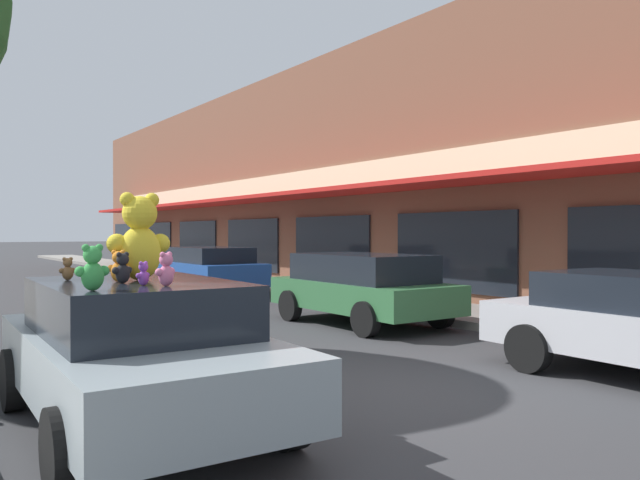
% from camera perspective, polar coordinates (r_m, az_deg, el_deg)
% --- Properties ---
extents(ground_plane, '(260.00, 260.00, 0.00)m').
position_cam_1_polar(ground_plane, '(7.64, 6.43, -13.55)').
color(ground_plane, '#333335').
extents(sidewalk_far, '(2.45, 90.00, 0.16)m').
position_cam_1_polar(sidewalk_far, '(11.92, 27.03, -8.06)').
color(sidewalk_far, gray).
rests_on(sidewalk_far, ground_plane).
extents(storefront_row, '(14.08, 41.86, 7.65)m').
position_cam_1_polar(storefront_row, '(25.89, 8.70, 4.99)').
color(storefront_row, brown).
rests_on(storefront_row, ground_plane).
extents(plush_art_car, '(2.14, 4.24, 1.41)m').
position_cam_1_polar(plush_art_car, '(6.32, -16.42, -9.57)').
color(plush_art_car, '#8C999E').
rests_on(plush_art_car, ground_plane).
extents(teddy_bear_giant, '(0.63, 0.39, 0.86)m').
position_cam_1_polar(teddy_bear_giant, '(6.34, -16.16, 0.18)').
color(teddy_bear_giant, yellow).
rests_on(teddy_bear_giant, plush_art_car).
extents(teddy_bear_brown, '(0.17, 0.11, 0.23)m').
position_cam_1_polar(teddy_bear_brown, '(6.57, -22.08, -2.48)').
color(teddy_bear_brown, olive).
rests_on(teddy_bear_brown, plush_art_car).
extents(teddy_bear_pink, '(0.23, 0.17, 0.30)m').
position_cam_1_polar(teddy_bear_pink, '(5.57, -13.91, -2.64)').
color(teddy_bear_pink, pink).
rests_on(teddy_bear_pink, plush_art_car).
extents(teddy_bear_black, '(0.22, 0.16, 0.29)m').
position_cam_1_polar(teddy_bear_black, '(5.98, -17.60, -2.48)').
color(teddy_bear_black, black).
rests_on(teddy_bear_black, plush_art_car).
extents(teddy_bear_orange, '(0.21, 0.20, 0.30)m').
position_cam_1_polar(teddy_bear_orange, '(6.19, -17.94, -2.31)').
color(teddy_bear_orange, orange).
rests_on(teddy_bear_orange, plush_art_car).
extents(teddy_bear_purple, '(0.16, 0.13, 0.21)m').
position_cam_1_polar(teddy_bear_purple, '(5.69, -15.85, -2.99)').
color(teddy_bear_purple, purple).
rests_on(teddy_bear_purple, plush_art_car).
extents(teddy_bear_green, '(0.27, 0.17, 0.38)m').
position_cam_1_polar(teddy_bear_green, '(5.30, -20.08, -2.44)').
color(teddy_bear_green, green).
rests_on(teddy_bear_green, plush_art_car).
extents(parked_car_far_center, '(2.07, 4.11, 1.44)m').
position_cam_1_polar(parked_car_far_center, '(12.79, 3.87, -4.18)').
color(parked_car_far_center, '#336B3D').
rests_on(parked_car_far_center, ground_plane).
extents(parked_car_far_right, '(2.12, 4.02, 1.44)m').
position_cam_1_polar(parked_car_far_right, '(19.08, -10.04, -2.58)').
color(parked_car_far_right, '#1E4793').
rests_on(parked_car_far_right, ground_plane).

